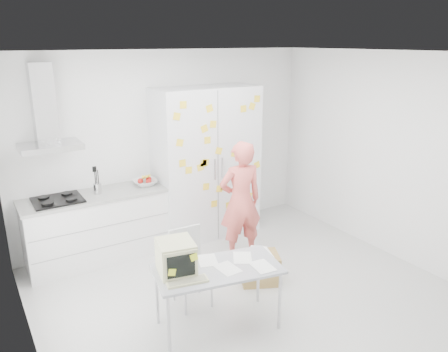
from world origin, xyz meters
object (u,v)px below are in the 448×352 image
desk (192,263)px  cardboard_box (260,267)px  person (241,201)px  chair (189,262)px

desk → cardboard_box: 1.32m
person → desk: (-1.26, -1.04, -0.06)m
person → cardboard_box: bearing=87.1°
person → chair: person is taller
desk → chair: bearing=77.4°
desk → chair: size_ratio=1.56×
desk → cardboard_box: (1.12, 0.40, -0.56)m
desk → cardboard_box: bearing=30.9°
person → cardboard_box: (-0.14, -0.64, -0.62)m
person → chair: (-1.05, -0.57, -0.32)m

